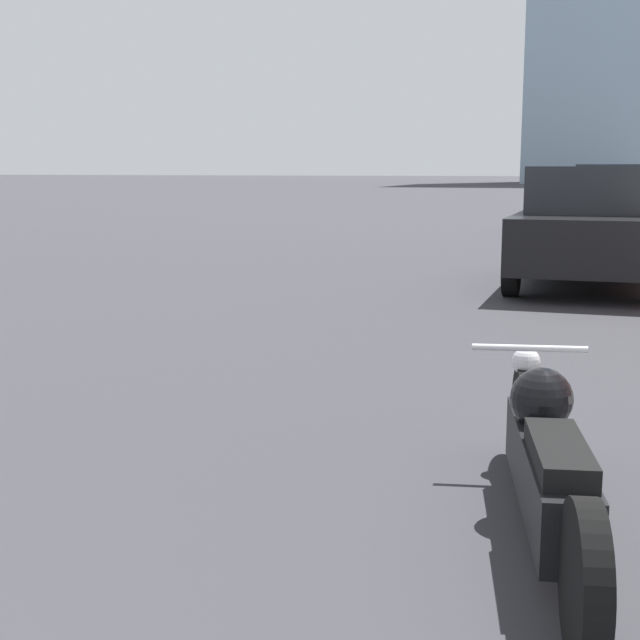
{
  "coord_description": "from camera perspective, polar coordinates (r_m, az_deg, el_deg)",
  "views": [
    {
      "loc": [
        2.72,
        0.8,
        1.68
      ],
      "look_at": [
        0.92,
        6.09,
        0.72
      ],
      "focal_mm": 50.0,
      "sensor_mm": 36.0,
      "label": 1
    }
  ],
  "objects": [
    {
      "name": "parked_car_black",
      "position": [
        13.28,
        16.67,
        5.74
      ],
      "size": [
        2.0,
        4.28,
        1.7
      ],
      "rotation": [
        0.0,
        0.0,
        0.01
      ],
      "color": "black",
      "rests_on": "ground_plane"
    },
    {
      "name": "parked_car_silver",
      "position": [
        36.12,
        18.28,
        7.97
      ],
      "size": [
        2.23,
        4.17,
        1.8
      ],
      "rotation": [
        0.0,
        0.0,
        0.09
      ],
      "color": "#BCBCC1",
      "rests_on": "ground_plane"
    },
    {
      "name": "motorcycle",
      "position": [
        4.25,
        14.3,
        -8.74
      ],
      "size": [
        0.8,
        2.58,
        0.73
      ],
      "rotation": [
        0.0,
        0.0,
        0.2
      ],
      "color": "black",
      "rests_on": "ground_plane"
    },
    {
      "name": "parked_car_blue",
      "position": [
        23.78,
        18.19,
        7.29
      ],
      "size": [
        2.24,
        4.48,
        1.77
      ],
      "rotation": [
        0.0,
        0.0,
        -0.08
      ],
      "color": "#1E3899",
      "rests_on": "ground_plane"
    }
  ]
}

